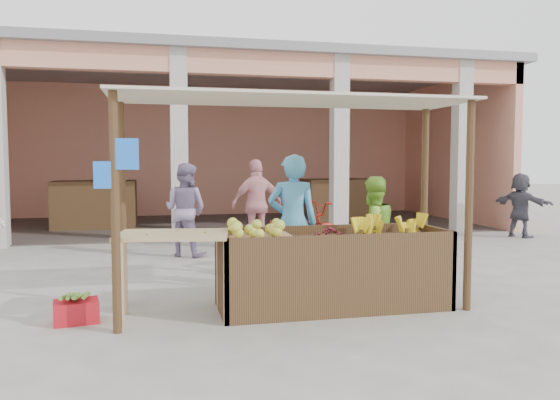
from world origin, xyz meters
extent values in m
plane|color=gray|center=(0.00, 0.00, 0.00)|extent=(60.00, 60.00, 0.00)
cube|color=tan|center=(0.00, 11.40, 2.00)|extent=(14.00, 0.20, 4.00)
cube|color=tan|center=(6.90, 8.50, 2.00)|extent=(0.20, 6.00, 4.00)
cube|color=tan|center=(0.00, 5.65, 3.75)|extent=(14.00, 0.30, 0.50)
cube|color=gray|center=(0.00, 8.50, 4.10)|extent=(14.40, 6.40, 0.20)
cube|color=beige|center=(-1.00, 5.65, 2.00)|extent=(0.35, 0.35, 4.00)
cube|color=beige|center=(2.50, 5.65, 2.00)|extent=(0.35, 0.35, 4.00)
cube|color=beige|center=(5.50, 5.65, 2.00)|extent=(0.35, 0.35, 4.00)
cube|color=#4F391F|center=(-3.00, 8.50, 0.60)|extent=(2.00, 1.20, 1.20)
cube|color=#4F391F|center=(3.50, 8.50, 0.60)|extent=(2.00, 1.20, 1.20)
cube|color=#4F391F|center=(0.50, 0.00, 0.40)|extent=(2.60, 0.95, 0.80)
cylinder|color=#4F391F|center=(-1.85, -0.45, 1.18)|extent=(0.09, 0.09, 2.35)
cylinder|color=#4F391F|center=(1.95, -0.45, 1.18)|extent=(0.09, 0.09, 2.35)
cylinder|color=#4F391F|center=(-1.85, 0.60, 1.18)|extent=(0.09, 0.09, 2.35)
cylinder|color=#4F391F|center=(1.95, 0.60, 1.18)|extent=(0.09, 0.09, 2.35)
cube|color=beige|center=(0.05, 0.08, 2.37)|extent=(4.00, 1.35, 0.03)
cube|color=blue|center=(-1.73, -0.45, 1.75)|extent=(0.22, 0.08, 0.30)
cube|color=blue|center=(-1.95, -0.45, 1.55)|extent=(0.18, 0.07, 0.26)
cube|color=#A47A55|center=(-0.39, -0.04, 0.83)|extent=(0.77, 0.67, 0.06)
ellipsoid|color=yellow|center=(-0.39, -0.04, 0.93)|extent=(0.66, 0.58, 0.14)
ellipsoid|color=maroon|center=(0.46, -0.01, 0.86)|extent=(0.40, 0.33, 0.13)
cube|color=tan|center=(-1.29, -0.09, 0.91)|extent=(1.24, 0.92, 0.04)
cube|color=tan|center=(-1.82, -0.43, 0.44)|extent=(0.06, 0.06, 0.89)
cube|color=tan|center=(-0.77, -0.43, 0.44)|extent=(0.06, 0.06, 0.89)
cube|color=tan|center=(-1.82, 0.24, 0.44)|extent=(0.06, 0.06, 0.89)
cube|color=tan|center=(-0.77, 0.24, 0.44)|extent=(0.06, 0.06, 0.89)
cube|color=#B0121D|center=(-2.30, 0.01, 0.12)|extent=(0.49, 0.39, 0.23)
ellipsoid|color=maroon|center=(2.68, 5.21, 0.31)|extent=(0.46, 0.46, 0.63)
ellipsoid|color=maroon|center=(3.04, 5.26, 0.31)|extent=(0.46, 0.46, 0.63)
ellipsoid|color=maroon|center=(2.87, 5.52, 0.31)|extent=(0.46, 0.46, 0.63)
imported|color=#499BCC|center=(0.27, 0.95, 0.94)|extent=(0.80, 0.65, 1.89)
imported|color=#92D53E|center=(1.38, 0.96, 0.78)|extent=(0.83, 0.61, 1.56)
imported|color=maroon|center=(0.65, 2.52, 0.54)|extent=(1.24, 2.18, 1.08)
imported|color=pink|center=(0.42, 4.42, 0.92)|extent=(1.18, 0.79, 1.84)
imported|color=#45434E|center=(6.41, 4.69, 0.76)|extent=(1.09, 1.51, 1.51)
imported|color=gray|center=(-0.97, 3.86, 0.90)|extent=(1.01, 0.91, 1.81)
camera|label=1|loc=(-1.44, -5.91, 1.67)|focal=35.00mm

